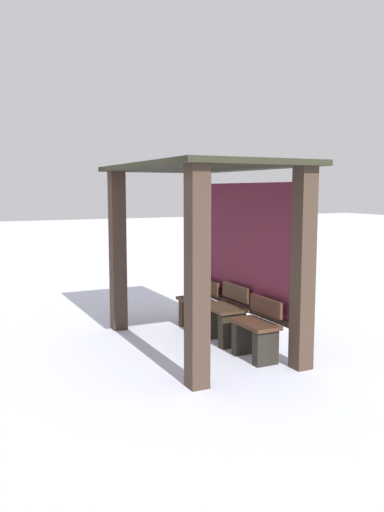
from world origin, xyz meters
TOP-DOWN VIEW (x-y plane):
  - ground_plane at (0.00, 0.00)m, footprint 60.00×60.00m
  - bus_shelter at (0.00, 0.20)m, footprint 2.97×1.74m
  - bench_left_inside at (-0.77, 0.39)m, footprint 0.67×0.39m
  - bench_center_inside at (0.00, 0.39)m, footprint 0.67×0.42m
  - bench_right_inside at (0.77, 0.39)m, footprint 0.67×0.35m

SIDE VIEW (x-z plane):
  - ground_plane at x=0.00m, z-range 0.00..0.00m
  - bench_left_inside at x=-0.77m, z-range -0.06..0.66m
  - bench_right_inside at x=0.77m, z-range -0.06..0.68m
  - bench_center_inside at x=0.00m, z-range -0.07..0.70m
  - bus_shelter at x=0.00m, z-range 0.40..2.77m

